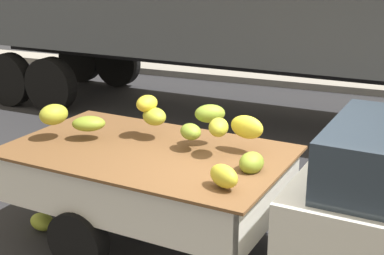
{
  "coord_description": "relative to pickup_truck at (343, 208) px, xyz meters",
  "views": [
    {
      "loc": [
        1.2,
        -4.75,
        3.08
      ],
      "look_at": [
        -1.07,
        0.59,
        1.2
      ],
      "focal_mm": 51.31,
      "sensor_mm": 36.0,
      "label": 1
    }
  ],
  "objects": [
    {
      "name": "curb_strip",
      "position": [
        -0.7,
        8.12,
        -0.8
      ],
      "size": [
        80.0,
        0.8,
        0.16
      ],
      "primitive_type": "cube",
      "color": "gray",
      "rests_on": "ground"
    },
    {
      "name": "pickup_truck",
      "position": [
        0.0,
        0.0,
        0.0
      ],
      "size": [
        5.28,
        2.15,
        1.7
      ],
      "rotation": [
        0.0,
        0.0,
        -0.08
      ],
      "color": "silver",
      "rests_on": "ground"
    },
    {
      "name": "fallen_banana_bunch_near_tailgate",
      "position": [
        -3.32,
        -0.07,
        -0.79
      ],
      "size": [
        0.39,
        0.33,
        0.19
      ],
      "primitive_type": "ellipsoid",
      "rotation": [
        0.0,
        0.0,
        2.8
      ],
      "color": "#9BAB32",
      "rests_on": "ground"
    }
  ]
}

